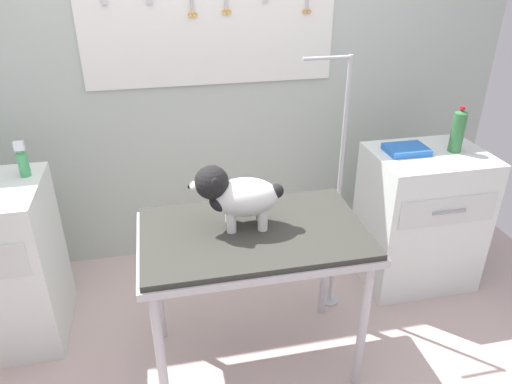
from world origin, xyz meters
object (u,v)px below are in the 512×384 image
(grooming_table, at_px, (254,244))
(cabinet_right, at_px, (420,218))
(grooming_arm, at_px, (336,203))
(dog, at_px, (235,195))
(soda_bottle, at_px, (458,131))

(grooming_table, height_order, cabinet_right, cabinet_right)
(grooming_arm, xyz_separation_m, dog, (-0.61, -0.30, 0.27))
(cabinet_right, bearing_deg, grooming_arm, -167.01)
(grooming_arm, height_order, cabinet_right, grooming_arm)
(grooming_table, bearing_deg, cabinet_right, 22.76)
(dog, distance_m, soda_bottle, 1.47)
(soda_bottle, bearing_deg, cabinet_right, -179.04)
(grooming_arm, height_order, dog, grooming_arm)
(dog, distance_m, cabinet_right, 1.43)
(cabinet_right, xyz_separation_m, soda_bottle, (0.15, 0.00, 0.57))
(grooming_table, relative_size, dog, 2.47)
(grooming_arm, bearing_deg, grooming_table, -147.38)
(grooming_table, bearing_deg, dog, 144.98)
(grooming_table, height_order, soda_bottle, soda_bottle)
(dog, xyz_separation_m, soda_bottle, (1.40, 0.44, 0.04))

